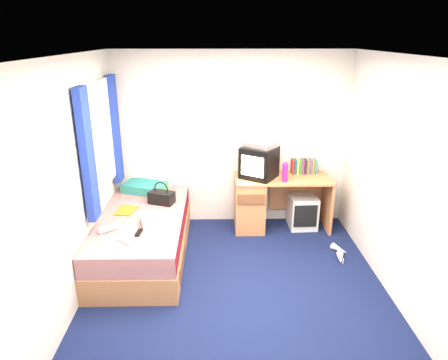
{
  "coord_description": "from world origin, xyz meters",
  "views": [
    {
      "loc": [
        -0.2,
        -3.64,
        2.57
      ],
      "look_at": [
        -0.12,
        0.7,
        0.98
      ],
      "focal_mm": 32.0,
      "sensor_mm": 36.0,
      "label": 1
    }
  ],
  "objects_px": {
    "colour_swatch_fan": "(126,242)",
    "magazine": "(126,211)",
    "storage_cube": "(303,212)",
    "vcr": "(260,144)",
    "crt_tv": "(259,162)",
    "pink_water_bottle": "(285,173)",
    "desk": "(262,201)",
    "water_bottle": "(108,229)",
    "aerosol_can": "(272,171)",
    "white_heels": "(340,254)",
    "towel": "(154,220)",
    "pillow": "(145,187)",
    "handbag": "(162,197)",
    "remote_control": "(139,233)",
    "bed": "(144,236)",
    "picture_frame": "(315,168)"
  },
  "relations": [
    {
      "from": "colour_swatch_fan",
      "to": "magazine",
      "type": "bearing_deg",
      "value": 102.24
    },
    {
      "from": "storage_cube",
      "to": "vcr",
      "type": "distance_m",
      "value": 1.17
    },
    {
      "from": "crt_tv",
      "to": "magazine",
      "type": "xyz_separation_m",
      "value": [
        -1.68,
        -0.61,
        -0.41
      ]
    },
    {
      "from": "pink_water_bottle",
      "to": "desk",
      "type": "bearing_deg",
      "value": 147.75
    },
    {
      "from": "crt_tv",
      "to": "water_bottle",
      "type": "bearing_deg",
      "value": -114.7
    },
    {
      "from": "aerosol_can",
      "to": "white_heels",
      "type": "relative_size",
      "value": 0.38
    },
    {
      "from": "pink_water_bottle",
      "to": "towel",
      "type": "xyz_separation_m",
      "value": [
        -1.61,
        -0.79,
        -0.28
      ]
    },
    {
      "from": "pillow",
      "to": "handbag",
      "type": "relative_size",
      "value": 1.57
    },
    {
      "from": "storage_cube",
      "to": "water_bottle",
      "type": "xyz_separation_m",
      "value": [
        -2.4,
        -1.15,
        0.34
      ]
    },
    {
      "from": "remote_control",
      "to": "white_heels",
      "type": "height_order",
      "value": "remote_control"
    },
    {
      "from": "colour_swatch_fan",
      "to": "aerosol_can",
      "type": "bearing_deg",
      "value": 40.42
    },
    {
      "from": "towel",
      "to": "water_bottle",
      "type": "height_order",
      "value": "towel"
    },
    {
      "from": "bed",
      "to": "magazine",
      "type": "bearing_deg",
      "value": 149.85
    },
    {
      "from": "magazine",
      "to": "desk",
      "type": "bearing_deg",
      "value": 19.3
    },
    {
      "from": "vcr",
      "to": "handbag",
      "type": "height_order",
      "value": "vcr"
    },
    {
      "from": "aerosol_can",
      "to": "bed",
      "type": "bearing_deg",
      "value": -154.83
    },
    {
      "from": "pillow",
      "to": "handbag",
      "type": "height_order",
      "value": "handbag"
    },
    {
      "from": "bed",
      "to": "water_bottle",
      "type": "height_order",
      "value": "water_bottle"
    },
    {
      "from": "pink_water_bottle",
      "to": "handbag",
      "type": "height_order",
      "value": "pink_water_bottle"
    },
    {
      "from": "desk",
      "to": "storage_cube",
      "type": "xyz_separation_m",
      "value": [
        0.58,
        0.01,
        -0.17
      ]
    },
    {
      "from": "crt_tv",
      "to": "pillow",
      "type": "bearing_deg",
      "value": -149.16
    },
    {
      "from": "bed",
      "to": "handbag",
      "type": "distance_m",
      "value": 0.54
    },
    {
      "from": "storage_cube",
      "to": "colour_swatch_fan",
      "type": "height_order",
      "value": "colour_swatch_fan"
    },
    {
      "from": "bed",
      "to": "pillow",
      "type": "height_order",
      "value": "pillow"
    },
    {
      "from": "aerosol_can",
      "to": "desk",
      "type": "bearing_deg",
      "value": -163.83
    },
    {
      "from": "desk",
      "to": "white_heels",
      "type": "distance_m",
      "value": 1.26
    },
    {
      "from": "vcr",
      "to": "towel",
      "type": "xyz_separation_m",
      "value": [
        -1.28,
        -0.96,
        -0.62
      ]
    },
    {
      "from": "magazine",
      "to": "colour_swatch_fan",
      "type": "xyz_separation_m",
      "value": [
        0.17,
        -0.79,
        -0.0
      ]
    },
    {
      "from": "picture_frame",
      "to": "aerosol_can",
      "type": "height_order",
      "value": "aerosol_can"
    },
    {
      "from": "storage_cube",
      "to": "remote_control",
      "type": "height_order",
      "value": "remote_control"
    },
    {
      "from": "crt_tv",
      "to": "towel",
      "type": "distance_m",
      "value": 1.64
    },
    {
      "from": "desk",
      "to": "remote_control",
      "type": "xyz_separation_m",
      "value": [
        -1.48,
        -1.2,
        0.14
      ]
    },
    {
      "from": "magazine",
      "to": "vcr",
      "type": "bearing_deg",
      "value": 20.01
    },
    {
      "from": "picture_frame",
      "to": "towel",
      "type": "relative_size",
      "value": 0.48
    },
    {
      "from": "picture_frame",
      "to": "white_heels",
      "type": "height_order",
      "value": "picture_frame"
    },
    {
      "from": "bed",
      "to": "crt_tv",
      "type": "bearing_deg",
      "value": 26.74
    },
    {
      "from": "aerosol_can",
      "to": "water_bottle",
      "type": "relative_size",
      "value": 0.84
    },
    {
      "from": "handbag",
      "to": "remote_control",
      "type": "bearing_deg",
      "value": -79.8
    },
    {
      "from": "pink_water_bottle",
      "to": "magazine",
      "type": "relative_size",
      "value": 0.84
    },
    {
      "from": "aerosol_can",
      "to": "white_heels",
      "type": "height_order",
      "value": "aerosol_can"
    },
    {
      "from": "pillow",
      "to": "towel",
      "type": "relative_size",
      "value": 1.92
    },
    {
      "from": "water_bottle",
      "to": "colour_swatch_fan",
      "type": "bearing_deg",
      "value": -45.52
    },
    {
      "from": "desk",
      "to": "storage_cube",
      "type": "height_order",
      "value": "desk"
    },
    {
      "from": "aerosol_can",
      "to": "towel",
      "type": "bearing_deg",
      "value": -145.78
    },
    {
      "from": "vcr",
      "to": "magazine",
      "type": "bearing_deg",
      "value": -122.52
    },
    {
      "from": "storage_cube",
      "to": "picture_frame",
      "type": "distance_m",
      "value": 0.64
    },
    {
      "from": "remote_control",
      "to": "magazine",
      "type": "bearing_deg",
      "value": 120.65
    },
    {
      "from": "magazine",
      "to": "storage_cube",
      "type": "bearing_deg",
      "value": 14.93
    },
    {
      "from": "desk",
      "to": "aerosol_can",
      "type": "height_order",
      "value": "aerosol_can"
    },
    {
      "from": "aerosol_can",
      "to": "storage_cube",
      "type": "bearing_deg",
      "value": -3.37
    }
  ]
}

